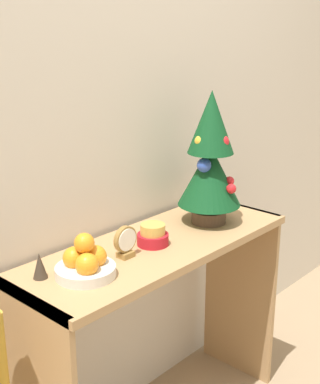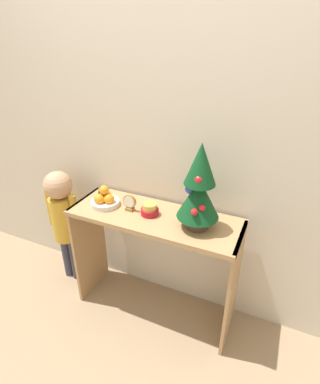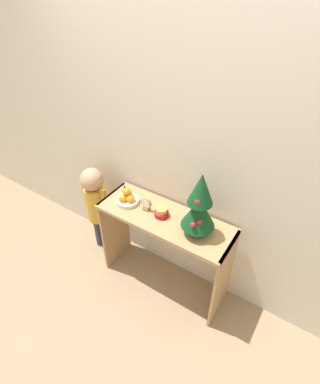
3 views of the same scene
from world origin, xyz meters
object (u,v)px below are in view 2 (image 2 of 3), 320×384
(fruit_bowl, at_px, (105,199))
(desk_clock, at_px, (130,203))
(figurine, at_px, (100,191))
(child_figure, at_px, (63,212))
(singing_bowl, at_px, (150,210))
(mini_tree, at_px, (199,188))

(fruit_bowl, relative_size, desk_clock, 1.71)
(desk_clock, distance_m, figurine, 0.30)
(fruit_bowl, relative_size, child_figure, 0.20)
(singing_bowl, height_order, child_figure, child_figure)
(singing_bowl, distance_m, desk_clock, 0.14)
(mini_tree, distance_m, desk_clock, 0.50)
(mini_tree, distance_m, figurine, 0.77)
(singing_bowl, height_order, desk_clock, desk_clock)
(desk_clock, bearing_deg, figurine, 163.46)
(fruit_bowl, height_order, figurine, fruit_bowl)
(mini_tree, distance_m, singing_bowl, 0.38)
(mini_tree, bearing_deg, singing_bowl, 178.30)
(fruit_bowl, xyz_separation_m, desk_clock, (0.18, 0.01, 0.01))
(desk_clock, xyz_separation_m, child_figure, (-0.60, 0.02, -0.23))
(desk_clock, xyz_separation_m, figurine, (-0.28, 0.08, -0.01))
(singing_bowl, relative_size, desk_clock, 1.02)
(fruit_bowl, bearing_deg, figurine, 137.45)
(mini_tree, height_order, singing_bowl, mini_tree)
(fruit_bowl, bearing_deg, mini_tree, 0.64)
(child_figure, bearing_deg, desk_clock, -2.01)
(mini_tree, bearing_deg, desk_clock, 179.68)
(child_figure, bearing_deg, fruit_bowl, -4.17)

